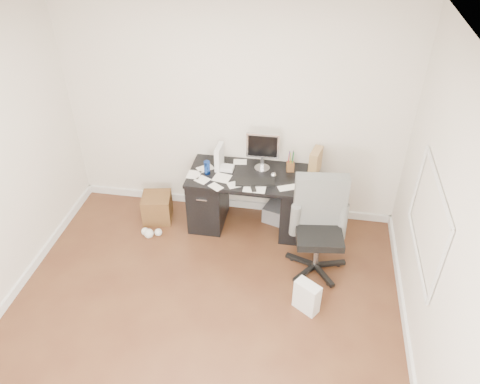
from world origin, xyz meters
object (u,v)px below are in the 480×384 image
object	(u,v)px
keyboard	(255,182)
pc_tower	(314,213)
desk	(253,199)
lcd_monitor	(263,151)
office_chair	(320,230)
wicker_basket	(157,207)

from	to	relation	value
keyboard	pc_tower	distance (m)	0.92
desk	lcd_monitor	size ratio (longest dim) A/B	3.15
lcd_monitor	office_chair	size ratio (longest dim) A/B	0.43
desk	pc_tower	size ratio (longest dim) A/B	3.57
keyboard	office_chair	world-z (taller)	office_chair
lcd_monitor	pc_tower	bearing A→B (deg)	-5.76
keyboard	pc_tower	bearing A→B (deg)	9.88
lcd_monitor	office_chair	xyz separation A→B (m)	(0.71, -0.77, -0.43)
wicker_basket	lcd_monitor	bearing A→B (deg)	9.46
office_chair	pc_tower	xyz separation A→B (m)	(-0.06, 0.71, -0.35)
keyboard	desk	bearing A→B (deg)	94.39
office_chair	wicker_basket	xyz separation A→B (m)	(-1.99, 0.56, -0.38)
lcd_monitor	wicker_basket	size ratio (longest dim) A/B	1.39
wicker_basket	desk	bearing A→B (deg)	3.27
pc_tower	wicker_basket	bearing A→B (deg)	176.62
desk	keyboard	world-z (taller)	keyboard
desk	lcd_monitor	bearing A→B (deg)	60.60
desk	wicker_basket	xyz separation A→B (m)	(-1.20, -0.07, -0.23)
desk	lcd_monitor	world-z (taller)	lcd_monitor
desk	keyboard	bearing A→B (deg)	-76.05
lcd_monitor	office_chair	distance (m)	1.13
keyboard	office_chair	bearing A→B (deg)	-41.34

